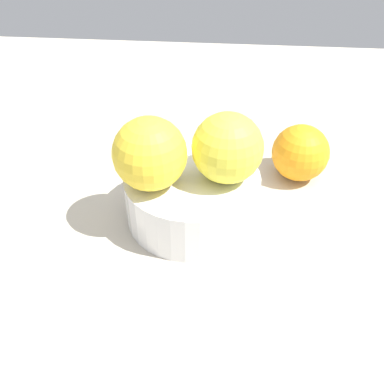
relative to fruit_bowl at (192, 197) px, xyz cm
name	(u,v)px	position (x,y,z in cm)	size (l,w,h in cm)	color
ground_plane	(192,222)	(0.00, 0.00, -3.63)	(110.00, 110.00, 2.00)	#BCB29E
fruit_bowl	(192,197)	(0.00, 0.00, 0.00)	(14.31, 14.31, 5.51)	white
orange_in_bowl_0	(228,146)	(0.38, -3.49, 6.45)	(7.15, 7.15, 7.15)	yellow
orange_in_bowl_1	(150,154)	(-1.81, 3.90, 6.52)	(7.28, 7.28, 7.28)	yellow
orange_loose_0	(300,153)	(8.53, -12.33, 0.81)	(6.88, 6.88, 6.88)	orange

